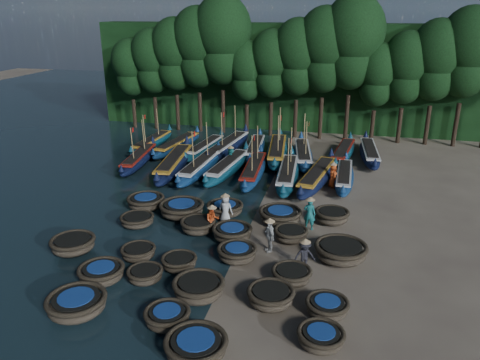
% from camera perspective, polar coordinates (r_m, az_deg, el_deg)
% --- Properties ---
extents(ground, '(120.00, 120.00, 0.00)m').
position_cam_1_polar(ground, '(25.61, 1.03, -6.00)').
color(ground, gray).
rests_on(ground, ground).
extents(foliage_wall, '(40.00, 3.00, 10.00)m').
position_cam_1_polar(foliage_wall, '(46.64, 7.33, 12.30)').
color(foliage_wall, black).
rests_on(foliage_wall, ground).
extents(coracle_1, '(2.44, 2.44, 0.80)m').
position_cam_1_polar(coracle_1, '(19.95, -19.28, -14.06)').
color(coracle_1, '#4B412F').
rests_on(coracle_1, ground).
extents(coracle_2, '(1.80, 1.80, 0.68)m').
position_cam_1_polar(coracle_2, '(18.58, -8.87, -16.11)').
color(coracle_2, '#4B412F').
rests_on(coracle_2, ground).
extents(coracle_3, '(2.76, 2.76, 0.76)m').
position_cam_1_polar(coracle_3, '(17.07, -5.38, -19.53)').
color(coracle_3, '#4B412F').
rests_on(coracle_3, ground).
extents(coracle_4, '(1.86, 1.86, 0.65)m').
position_cam_1_polar(coracle_4, '(17.69, 9.83, -18.37)').
color(coracle_4, '#4B412F').
rests_on(coracle_4, ground).
extents(coracle_5, '(2.22, 2.22, 0.76)m').
position_cam_1_polar(coracle_5, '(21.70, -16.54, -10.81)').
color(coracle_5, '#4B412F').
rests_on(coracle_5, ground).
extents(coracle_6, '(1.95, 1.95, 0.63)m').
position_cam_1_polar(coracle_6, '(21.29, -11.49, -11.21)').
color(coracle_6, '#4B412F').
rests_on(coracle_6, ground).
extents(coracle_7, '(2.21, 2.21, 0.82)m').
position_cam_1_polar(coracle_7, '(19.88, -5.06, -12.96)').
color(coracle_7, '#4B412F').
rests_on(coracle_7, ground).
extents(coracle_8, '(1.97, 1.97, 0.75)m').
position_cam_1_polar(coracle_8, '(19.42, 3.77, -13.94)').
color(coracle_8, '#4B412F').
rests_on(coracle_8, ground).
extents(coracle_9, '(1.75, 1.75, 0.66)m').
position_cam_1_polar(coracle_9, '(19.20, 10.58, -14.91)').
color(coracle_9, '#4B412F').
rests_on(coracle_9, ground).
extents(coracle_10, '(2.23, 2.23, 0.77)m').
position_cam_1_polar(coracle_10, '(24.55, -19.69, -7.38)').
color(coracle_10, '#4B412F').
rests_on(coracle_10, ground).
extents(coracle_11, '(1.70, 1.70, 0.63)m').
position_cam_1_polar(coracle_11, '(23.11, -12.28, -8.59)').
color(coracle_11, '#4B412F').
rests_on(coracle_11, ground).
extents(coracle_12, '(1.95, 1.95, 0.65)m').
position_cam_1_polar(coracle_12, '(21.94, -7.42, -9.89)').
color(coracle_12, '#4B412F').
rests_on(coracle_12, ground).
extents(coracle_13, '(2.06, 2.06, 0.72)m').
position_cam_1_polar(coracle_13, '(22.42, -0.35, -8.87)').
color(coracle_13, '#4B412F').
rests_on(coracle_13, ground).
extents(coracle_14, '(1.95, 1.95, 0.68)m').
position_cam_1_polar(coracle_14, '(20.93, 6.32, -11.41)').
color(coracle_14, '#4B412F').
rests_on(coracle_14, ground).
extents(coracle_15, '(1.99, 1.99, 0.63)m').
position_cam_1_polar(coracle_15, '(26.42, -12.42, -4.78)').
color(coracle_15, '#4B412F').
rests_on(coracle_15, ground).
extents(coracle_16, '(2.33, 2.33, 0.75)m').
position_cam_1_polar(coracle_16, '(25.14, -5.13, -5.52)').
color(coracle_16, '#4B412F').
rests_on(coracle_16, ground).
extents(coracle_17, '(2.32, 2.32, 0.78)m').
position_cam_1_polar(coracle_17, '(24.22, -0.95, -6.44)').
color(coracle_17, '#4B412F').
rests_on(coracle_17, ground).
extents(coracle_18, '(1.97, 1.97, 0.70)m').
position_cam_1_polar(coracle_18, '(24.34, 6.23, -6.56)').
color(coracle_18, '#4B412F').
rests_on(coracle_18, ground).
extents(coracle_19, '(2.55, 2.55, 0.84)m').
position_cam_1_polar(coracle_19, '(22.94, 12.19, -8.47)').
color(coracle_19, '#4B412F').
rests_on(coracle_19, ground).
extents(coracle_20, '(2.63, 2.63, 0.78)m').
position_cam_1_polar(coracle_20, '(28.50, -11.40, -2.60)').
color(coracle_20, '#4B412F').
rests_on(coracle_20, ground).
extents(coracle_21, '(3.10, 3.10, 0.85)m').
position_cam_1_polar(coracle_21, '(27.10, -7.12, -3.49)').
color(coracle_21, '#4B412F').
rests_on(coracle_21, ground).
extents(coracle_22, '(2.58, 2.58, 0.73)m').
position_cam_1_polar(coracle_22, '(27.12, -1.84, -3.48)').
color(coracle_22, '#4B412F').
rests_on(coracle_22, ground).
extents(coracle_23, '(2.62, 2.62, 0.81)m').
position_cam_1_polar(coracle_23, '(26.20, 4.93, -4.32)').
color(coracle_23, '#4B412F').
rests_on(coracle_23, ground).
extents(coracle_24, '(2.18, 2.18, 0.78)m').
position_cam_1_polar(coracle_24, '(26.60, 11.15, -4.31)').
color(coracle_24, '#4B412F').
rests_on(coracle_24, ground).
extents(long_boat_1, '(2.21, 7.76, 3.32)m').
position_cam_1_polar(long_boat_1, '(36.44, -12.22, 2.54)').
color(long_boat_1, black).
rests_on(long_boat_1, ground).
extents(long_boat_2, '(2.60, 9.16, 1.62)m').
position_cam_1_polar(long_boat_2, '(34.58, -8.06, 2.00)').
color(long_boat_2, black).
rests_on(long_boat_2, ground).
extents(long_boat_3, '(1.93, 8.47, 3.60)m').
position_cam_1_polar(long_boat_3, '(33.81, -4.85, 1.63)').
color(long_boat_3, navy).
rests_on(long_boat_3, ground).
extents(long_boat_4, '(2.41, 8.32, 1.47)m').
position_cam_1_polar(long_boat_4, '(33.66, -1.48, 1.59)').
color(long_boat_4, navy).
rests_on(long_boat_4, ground).
extents(long_boat_5, '(1.91, 8.25, 3.51)m').
position_cam_1_polar(long_boat_5, '(32.98, 1.66, 1.18)').
color(long_boat_5, navy).
rests_on(long_boat_5, ground).
extents(long_boat_6, '(1.97, 8.45, 3.59)m').
position_cam_1_polar(long_boat_6, '(32.29, 5.82, 0.69)').
color(long_boat_6, navy).
rests_on(long_boat_6, ground).
extents(long_boat_7, '(2.94, 8.52, 1.52)m').
position_cam_1_polar(long_boat_7, '(32.09, 9.39, 0.40)').
color(long_boat_7, black).
rests_on(long_boat_7, ground).
extents(long_boat_8, '(1.34, 7.37, 1.30)m').
position_cam_1_polar(long_boat_8, '(32.68, 12.58, 0.38)').
color(long_boat_8, navy).
rests_on(long_boat_8, ground).
extents(long_boat_9, '(1.74, 7.62, 3.24)m').
position_cam_1_polar(long_boat_9, '(40.68, -10.67, 4.49)').
color(long_boat_9, navy).
rests_on(long_boat_9, ground).
extents(long_boat_10, '(2.49, 7.83, 1.39)m').
position_cam_1_polar(long_boat_10, '(39.57, -7.65, 4.24)').
color(long_boat_10, navy).
rests_on(long_boat_10, ground).
extents(long_boat_11, '(2.20, 7.57, 1.34)m').
position_cam_1_polar(long_boat_11, '(38.60, -4.29, 3.92)').
color(long_boat_11, navy).
rests_on(long_boat_11, ground).
extents(long_boat_12, '(2.63, 8.76, 3.75)m').
position_cam_1_polar(long_boat_12, '(38.75, -1.42, 4.17)').
color(long_boat_12, black).
rests_on(long_boat_12, ground).
extents(long_boat_13, '(2.03, 7.80, 1.38)m').
position_cam_1_polar(long_boat_13, '(38.25, 1.88, 3.84)').
color(long_boat_13, navy).
rests_on(long_boat_13, ground).
extents(long_boat_14, '(2.54, 9.11, 3.89)m').
position_cam_1_polar(long_boat_14, '(37.30, 4.56, 3.51)').
color(long_boat_14, navy).
rests_on(long_boat_14, ground).
extents(long_boat_15, '(2.65, 8.29, 3.56)m').
position_cam_1_polar(long_boat_15, '(36.87, 7.67, 3.10)').
color(long_boat_15, navy).
rests_on(long_boat_15, ground).
extents(long_boat_16, '(2.35, 7.81, 1.38)m').
position_cam_1_polar(long_boat_16, '(38.00, 12.47, 3.26)').
color(long_boat_16, navy).
rests_on(long_boat_16, ground).
extents(long_boat_17, '(1.95, 8.14, 1.44)m').
position_cam_1_polar(long_boat_17, '(38.39, 15.50, 3.19)').
color(long_boat_17, black).
rests_on(long_boat_17, ground).
extents(fisherman_0, '(0.91, 0.67, 1.89)m').
position_cam_1_polar(fisherman_0, '(25.93, -1.79, -3.46)').
color(fisherman_0, beige).
rests_on(fisherman_0, ground).
extents(fisherman_1, '(0.69, 0.52, 1.99)m').
position_cam_1_polar(fisherman_1, '(25.47, 8.48, -3.95)').
color(fisherman_1, '#196C6A').
rests_on(fisherman_1, ground).
extents(fisherman_2, '(0.92, 0.85, 1.73)m').
position_cam_1_polar(fisherman_2, '(24.91, -3.40, -4.73)').
color(fisherman_2, '#C7481A').
rests_on(fisherman_2, ground).
extents(fisherman_3, '(1.14, 0.90, 1.75)m').
position_cam_1_polar(fisherman_3, '(21.62, 7.89, -9.05)').
color(fisherman_3, black).
rests_on(fisherman_3, ground).
extents(fisherman_4, '(0.86, 1.06, 1.89)m').
position_cam_1_polar(fisherman_4, '(23.06, 3.62, -6.67)').
color(fisherman_4, beige).
rests_on(fisherman_4, ground).
extents(fisherman_5, '(1.11, 1.54, 1.81)m').
position_cam_1_polar(fisherman_5, '(35.05, -1.14, 2.84)').
color(fisherman_5, '#196C6A').
rests_on(fisherman_5, ground).
extents(fisherman_6, '(0.81, 0.96, 1.86)m').
position_cam_1_polar(fisherman_6, '(31.74, 11.26, 0.65)').
color(fisherman_6, '#C7481A').
rests_on(fisherman_6, ground).
extents(tree_0, '(3.68, 3.68, 8.68)m').
position_cam_1_polar(tree_0, '(47.58, -13.18, 13.28)').
color(tree_0, black).
rests_on(tree_0, ground).
extents(tree_1, '(4.09, 4.09, 9.65)m').
position_cam_1_polar(tree_1, '(46.55, -10.62, 14.16)').
color(tree_1, black).
rests_on(tree_1, ground).
extents(tree_2, '(4.51, 4.51, 10.63)m').
position_cam_1_polar(tree_2, '(45.62, -7.93, 15.04)').
color(tree_2, black).
rests_on(tree_2, ground).
extents(tree_3, '(4.92, 4.92, 11.60)m').
position_cam_1_polar(tree_3, '(44.80, -5.12, 15.92)').
color(tree_3, black).
rests_on(tree_3, ground).
extents(tree_4, '(5.34, 5.34, 12.58)m').
position_cam_1_polar(tree_4, '(44.10, -2.18, 16.79)').
color(tree_4, black).
rests_on(tree_4, ground).
extents(tree_5, '(3.68, 3.68, 8.68)m').
position_cam_1_polar(tree_5, '(43.80, 0.86, 13.23)').
color(tree_5, black).
rests_on(tree_5, ground).
extents(tree_6, '(4.09, 4.09, 9.65)m').
position_cam_1_polar(tree_6, '(43.29, 3.93, 14.01)').
color(tree_6, black).
rests_on(tree_6, ground).
extents(tree_7, '(4.51, 4.51, 10.63)m').
position_cam_1_polar(tree_7, '(42.91, 7.08, 14.75)').
color(tree_7, black).
rests_on(tree_7, ground).
extents(tree_8, '(4.92, 4.92, 11.60)m').
position_cam_1_polar(tree_8, '(42.66, 10.30, 15.47)').
color(tree_8, black).
rests_on(tree_8, ground).
extents(tree_9, '(5.34, 5.34, 12.58)m').
position_cam_1_polar(tree_9, '(42.54, 13.58, 16.15)').
color(tree_9, black).
rests_on(tree_9, ground).
extents(tree_10, '(3.68, 3.68, 8.68)m').
position_cam_1_polar(tree_10, '(42.86, 16.41, 12.28)').
color(tree_10, black).
rests_on(tree_10, ground).
extents(tree_11, '(4.09, 4.09, 9.65)m').
position_cam_1_polar(tree_11, '(42.96, 19.64, 12.87)').
color(tree_11, black).
rests_on(tree_11, ground).
extents(tree_12, '(4.51, 4.51, 10.63)m').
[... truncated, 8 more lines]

